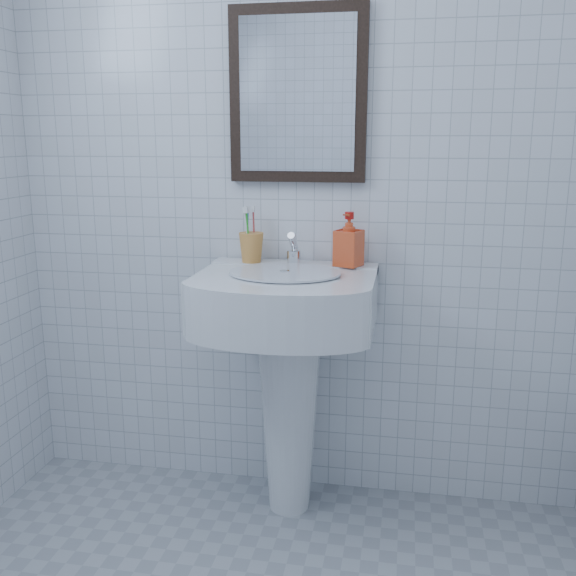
# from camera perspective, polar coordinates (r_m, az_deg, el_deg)

# --- Properties ---
(wall_back) EXTENTS (2.20, 0.02, 2.50)m
(wall_back) POSITION_cam_1_polar(r_m,az_deg,el_deg) (2.43, 0.75, 9.69)
(wall_back) COLOR silver
(wall_back) RESTS_ON ground
(washbasin) EXTENTS (0.62, 0.45, 0.95)m
(washbasin) POSITION_cam_1_polar(r_m,az_deg,el_deg) (2.34, -0.00, -5.73)
(washbasin) COLOR white
(washbasin) RESTS_ON ground
(faucet) EXTENTS (0.05, 0.11, 0.13)m
(faucet) POSITION_cam_1_polar(r_m,az_deg,el_deg) (2.36, 0.50, 3.31)
(faucet) COLOR silver
(faucet) RESTS_ON washbasin
(toothbrush_cup) EXTENTS (0.12, 0.12, 0.11)m
(toothbrush_cup) POSITION_cam_1_polar(r_m,az_deg,el_deg) (2.41, -3.28, 3.62)
(toothbrush_cup) COLOR #D48A3A
(toothbrush_cup) RESTS_ON washbasin
(soap_dispenser) EXTENTS (0.11, 0.12, 0.19)m
(soap_dispenser) POSITION_cam_1_polar(r_m,az_deg,el_deg) (2.33, 5.43, 4.32)
(soap_dispenser) COLOR red
(soap_dispenser) RESTS_ON washbasin
(wall_mirror) EXTENTS (0.50, 0.04, 0.62)m
(wall_mirror) POSITION_cam_1_polar(r_m,az_deg,el_deg) (2.41, 0.87, 16.79)
(wall_mirror) COLOR black
(wall_mirror) RESTS_ON wall_back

